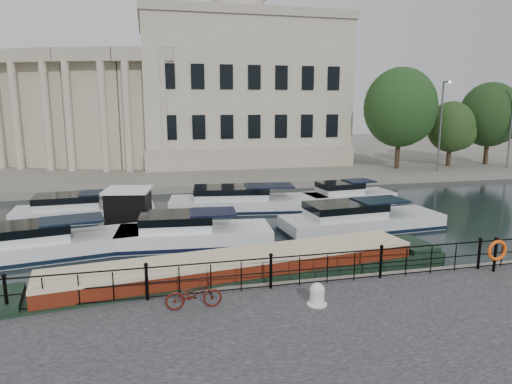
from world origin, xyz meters
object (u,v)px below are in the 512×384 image
(mooring_bollard, at_px, (317,295))
(life_ring_post, at_px, (497,251))
(harbour_hut, at_px, (129,210))
(bicycle, at_px, (194,294))
(narrowboat, at_px, (238,277))

(mooring_bollard, bearing_deg, life_ring_post, 8.68)
(mooring_bollard, relative_size, harbour_hut, 0.19)
(bicycle, height_order, harbour_hut, harbour_hut)
(narrowboat, distance_m, harbour_hut, 10.43)
(life_ring_post, bearing_deg, mooring_bollard, -171.32)
(life_ring_post, distance_m, narrowboat, 9.43)
(life_ring_post, distance_m, harbour_hut, 17.71)
(narrowboat, bearing_deg, bicycle, -133.16)
(narrowboat, bearing_deg, mooring_bollard, -68.64)
(narrowboat, xyz_separation_m, harbour_hut, (-4.18, 9.53, 0.59))
(life_ring_post, relative_size, narrowboat, 0.07)
(bicycle, relative_size, mooring_bollard, 2.41)
(mooring_bollard, distance_m, harbour_hut, 14.11)
(mooring_bollard, distance_m, life_ring_post, 7.43)
(bicycle, height_order, narrowboat, bicycle)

